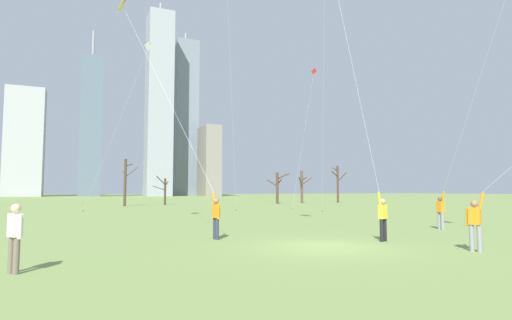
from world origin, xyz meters
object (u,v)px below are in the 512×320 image
(kite_flyer_far_back_green, at_px, (466,130))
(bare_tree_rightmost, at_px, (302,186))
(kite_flyer_midfield_left_blue, at_px, (366,134))
(bare_tree_right_of_center, at_px, (278,186))
(bystander_watching_nearby, at_px, (15,234))
(distant_kite_drifting_right_red, at_px, (311,90))
(bare_tree_left_of_center, at_px, (338,182))
(kite_flyer_foreground_left_yellow, at_px, (191,160))
(distant_kite_high_overhead_white, at_px, (145,56))
(bare_tree_center, at_px, (125,181))
(bare_tree_leftmost, at_px, (164,190))

(kite_flyer_far_back_green, bearing_deg, bare_tree_rightmost, 69.77)
(kite_flyer_midfield_left_blue, height_order, kite_flyer_far_back_green, kite_flyer_midfield_left_blue)
(bare_tree_right_of_center, bearing_deg, bystander_watching_nearby, -122.97)
(bystander_watching_nearby, height_order, distant_kite_drifting_right_red, distant_kite_drifting_right_red)
(kite_flyer_midfield_left_blue, bearing_deg, distant_kite_drifting_right_red, 63.00)
(bare_tree_right_of_center, bearing_deg, bare_tree_rightmost, 17.83)
(bare_tree_left_of_center, distance_m, bare_tree_right_of_center, 11.18)
(kite_flyer_foreground_left_yellow, relative_size, distant_kite_drifting_right_red, 0.81)
(distant_kite_high_overhead_white, bearing_deg, kite_flyer_midfield_left_blue, -83.44)
(kite_flyer_foreground_left_yellow, distance_m, distant_kite_high_overhead_white, 31.39)
(kite_flyer_foreground_left_yellow, height_order, bystander_watching_nearby, kite_flyer_foreground_left_yellow)
(distant_kite_high_overhead_white, height_order, bare_tree_center, distant_kite_high_overhead_white)
(bystander_watching_nearby, xyz_separation_m, bare_tree_right_of_center, (27.23, 41.99, 1.66))
(kite_flyer_midfield_left_blue, distance_m, distant_kite_high_overhead_white, 35.70)
(distant_kite_drifting_right_red, bearing_deg, bare_tree_leftmost, 130.58)
(bare_tree_leftmost, bearing_deg, distant_kite_drifting_right_red, -49.42)
(distant_kite_drifting_right_red, bearing_deg, kite_flyer_midfield_left_blue, -117.00)
(distant_kite_drifting_right_red, bearing_deg, bare_tree_rightmost, 64.32)
(kite_flyer_midfield_left_blue, distance_m, distant_kite_drifting_right_red, 31.58)
(kite_flyer_foreground_left_yellow, xyz_separation_m, distant_kite_drifting_right_red, (19.06, 22.04, 10.07))
(kite_flyer_midfield_left_blue, distance_m, kite_flyer_foreground_left_yellow, 7.28)
(kite_flyer_foreground_left_yellow, distance_m, bare_tree_left_of_center, 49.43)
(kite_flyer_far_back_green, height_order, bystander_watching_nearby, kite_flyer_far_back_green)
(kite_flyer_midfield_left_blue, xyz_separation_m, bare_tree_leftmost, (0.26, 42.60, -2.05))
(bystander_watching_nearby, bearing_deg, kite_flyer_far_back_green, 5.28)
(bare_tree_center, relative_size, bare_tree_left_of_center, 0.99)
(kite_flyer_midfield_left_blue, xyz_separation_m, kite_flyer_foreground_left_yellow, (-5.36, 4.86, -0.80))
(bare_tree_left_of_center, height_order, bare_tree_right_of_center, bare_tree_left_of_center)
(kite_flyer_midfield_left_blue, relative_size, bare_tree_right_of_center, 4.33)
(bare_tree_center, bearing_deg, bare_tree_leftmost, 25.71)
(bare_tree_left_of_center, bearing_deg, bare_tree_rightmost, 174.92)
(bare_tree_left_of_center, bearing_deg, bare_tree_right_of_center, -174.62)
(kite_flyer_foreground_left_yellow, height_order, bare_tree_center, kite_flyer_foreground_left_yellow)
(bare_tree_center, xyz_separation_m, bare_tree_left_of_center, (32.34, 1.85, 0.16))
(kite_flyer_midfield_left_blue, height_order, bare_tree_rightmost, kite_flyer_midfield_left_blue)
(bare_tree_leftmost, bearing_deg, bystander_watching_nearby, -104.44)
(kite_flyer_foreground_left_yellow, distance_m, bare_tree_leftmost, 38.18)
(bystander_watching_nearby, xyz_separation_m, bare_tree_rightmost, (32.19, 43.58, 1.72))
(kite_flyer_far_back_green, xyz_separation_m, bare_tree_center, (-10.70, 39.64, -1.51))
(kite_flyer_far_back_green, height_order, bare_tree_right_of_center, kite_flyer_far_back_green)
(distant_kite_high_overhead_white, distance_m, bare_tree_left_of_center, 35.15)
(distant_kite_high_overhead_white, bearing_deg, distant_kite_drifting_right_red, -19.45)
(distant_kite_high_overhead_white, xyz_separation_m, bare_tree_leftmost, (4.06, 9.52, -14.91))
(kite_flyer_far_back_green, bearing_deg, bare_tree_right_of_center, 75.40)
(distant_kite_drifting_right_red, bearing_deg, bare_tree_center, 144.84)
(kite_flyer_far_back_green, distance_m, bare_tree_rightmost, 44.84)
(kite_flyer_foreground_left_yellow, bearing_deg, distant_kite_high_overhead_white, 86.85)
(distant_kite_drifting_right_red, distance_m, bare_tree_left_of_center, 22.66)
(kite_flyer_midfield_left_blue, bearing_deg, bare_tree_rightmost, 63.48)
(kite_flyer_midfield_left_blue, bearing_deg, bare_tree_center, 97.10)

